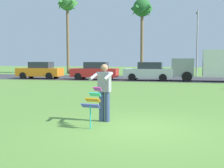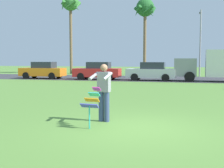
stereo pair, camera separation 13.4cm
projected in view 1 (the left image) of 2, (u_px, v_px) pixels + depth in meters
ground_plane at (137, 128)px, 7.82m from camera, size 120.00×120.00×0.00m
road_strip at (167, 79)px, 27.08m from camera, size 120.00×8.00×0.01m
person_kite_flyer at (104, 90)px, 8.61m from camera, size 0.61×0.70×1.73m
kite_held at (93, 101)px, 7.88m from camera, size 0.52×0.67×1.10m
parked_car_orange at (40, 71)px, 27.36m from camera, size 4.25×1.93×1.60m
parked_car_red at (95, 71)px, 26.13m from camera, size 4.25×1.94×1.60m
parked_car_silver at (149, 72)px, 25.02m from camera, size 4.23×1.89×1.60m
parked_truck_grey_van at (219, 65)px, 23.66m from camera, size 6.77×2.29×2.62m
palm_tree_left_near at (67, 6)px, 36.45m from camera, size 2.58×2.71×10.06m
palm_tree_right_near at (142, 11)px, 33.63m from camera, size 2.58×2.71×8.89m
streetlight_pole at (197, 39)px, 30.54m from camera, size 0.24×1.65×7.00m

